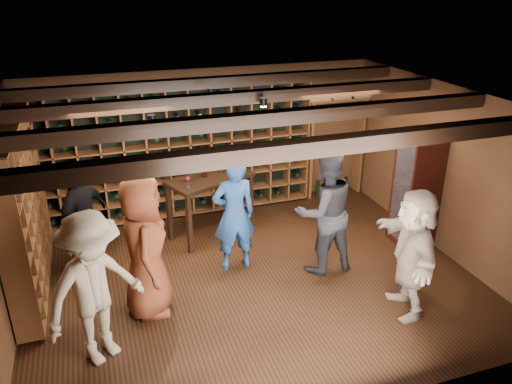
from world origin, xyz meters
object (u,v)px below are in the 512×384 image
object	(u,v)px
tasting_table	(210,185)
man_blue_shirt	(234,214)
display_cabinet	(416,192)
guest_red_floral	(145,247)
guest_khaki	(94,289)
guest_woman_black	(83,219)
man_grey_suit	(324,212)
guest_beige	(412,252)

from	to	relation	value
tasting_table	man_blue_shirt	bearing A→B (deg)	-108.82
display_cabinet	man_blue_shirt	distance (m)	2.85
guest_red_floral	man_blue_shirt	bearing A→B (deg)	-58.31
man_blue_shirt	guest_khaki	size ratio (longest dim) A/B	0.95
guest_woman_black	guest_khaki	xyz separation A→B (m)	(0.09, -1.88, 0.06)
guest_woman_black	man_grey_suit	bearing A→B (deg)	110.29
man_grey_suit	guest_beige	world-z (taller)	man_grey_suit
display_cabinet	guest_red_floral	bearing A→B (deg)	-173.44
guest_red_floral	guest_woman_black	xyz separation A→B (m)	(-0.70, 1.21, -0.09)
guest_red_floral	tasting_table	world-z (taller)	guest_red_floral
guest_red_floral	tasting_table	xyz separation A→B (m)	(1.23, 1.73, -0.04)
man_grey_suit	tasting_table	bearing A→B (deg)	-53.23
man_blue_shirt	tasting_table	bearing A→B (deg)	-86.72
guest_beige	man_blue_shirt	bearing A→B (deg)	-118.86
man_grey_suit	guest_red_floral	distance (m)	2.48
man_blue_shirt	guest_beige	bearing A→B (deg)	135.71
display_cabinet	man_blue_shirt	world-z (taller)	display_cabinet
guest_woman_black	display_cabinet	bearing A→B (deg)	119.41
guest_beige	man_grey_suit	bearing A→B (deg)	-139.48
guest_beige	tasting_table	xyz separation A→B (m)	(-1.84, 2.74, 0.05)
guest_khaki	guest_beige	xyz separation A→B (m)	(3.67, -0.34, -0.06)
guest_beige	tasting_table	world-z (taller)	guest_beige
guest_red_floral	guest_khaki	bearing A→B (deg)	143.36
man_blue_shirt	man_grey_suit	world-z (taller)	man_grey_suit
display_cabinet	guest_beige	distance (m)	1.85
guest_red_floral	display_cabinet	bearing A→B (deg)	-78.13
man_grey_suit	guest_red_floral	size ratio (longest dim) A/B	1.00
display_cabinet	guest_woman_black	bearing A→B (deg)	171.46
display_cabinet	guest_khaki	size ratio (longest dim) A/B	0.99
display_cabinet	man_grey_suit	bearing A→B (deg)	-170.56
guest_woman_black	guest_khaki	world-z (taller)	guest_khaki
man_grey_suit	man_blue_shirt	bearing A→B (deg)	-23.38
display_cabinet	tasting_table	size ratio (longest dim) A/B	1.18
man_blue_shirt	guest_beige	size ratio (longest dim) A/B	1.02
display_cabinet	tasting_table	xyz separation A→B (m)	(-2.93, 1.26, 0.01)
man_grey_suit	display_cabinet	bearing A→B (deg)	-172.85
display_cabinet	man_grey_suit	world-z (taller)	man_grey_suit
guest_khaki	guest_beige	bearing A→B (deg)	-36.91
guest_red_floral	guest_beige	world-z (taller)	guest_red_floral
guest_woman_black	tasting_table	bearing A→B (deg)	143.28
guest_red_floral	guest_khaki	world-z (taller)	guest_red_floral
display_cabinet	guest_khaki	distance (m)	4.90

